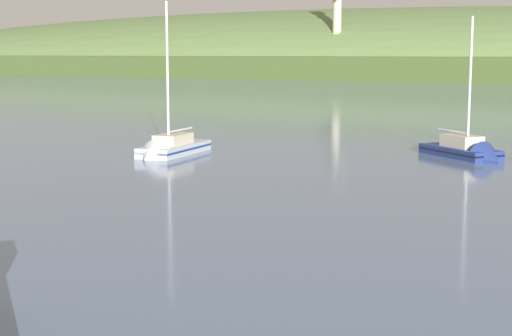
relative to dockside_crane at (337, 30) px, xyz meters
name	(u,v)px	position (x,y,z in m)	size (l,w,h in m)	color
far_shoreline_hill	(350,73)	(-9.82, 33.50, -11.34)	(559.87, 110.24, 37.80)	#3C4E24
dockside_crane	(337,30)	(0.00, 0.00, 0.00)	(10.39, 13.97, 23.68)	#4C4C51
sailboat_near_mooring	(168,152)	(48.94, -143.26, -11.45)	(2.91, 6.87, 10.10)	#ADB2BC
sailboat_midwater_white	(468,154)	(65.09, -135.75, -11.42)	(6.01, 5.30, 9.15)	navy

